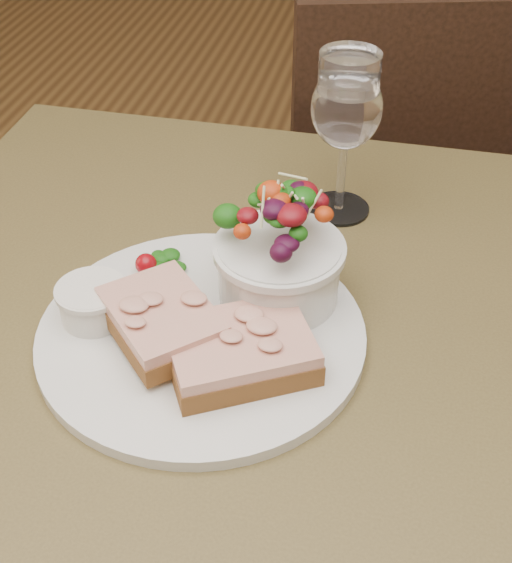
% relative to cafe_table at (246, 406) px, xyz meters
% --- Properties ---
extents(cafe_table, '(0.80, 0.80, 0.75)m').
position_rel_cafe_table_xyz_m(cafe_table, '(0.00, 0.00, 0.00)').
color(cafe_table, '#483B1E').
rests_on(cafe_table, ground).
extents(chair_far, '(0.52, 0.52, 0.90)m').
position_rel_cafe_table_xyz_m(chair_far, '(0.12, 0.69, -0.36)').
color(chair_far, black).
rests_on(chair_far, ground).
extents(dinner_plate, '(0.31, 0.31, 0.01)m').
position_rel_cafe_table_xyz_m(dinner_plate, '(-0.04, -0.02, 0.11)').
color(dinner_plate, silver).
rests_on(dinner_plate, cafe_table).
extents(sandwich_front, '(0.15, 0.14, 0.03)m').
position_rel_cafe_table_xyz_m(sandwich_front, '(0.01, -0.05, 0.13)').
color(sandwich_front, '#4A2913').
rests_on(sandwich_front, dinner_plate).
extents(sandwich_back, '(0.14, 0.14, 0.03)m').
position_rel_cafe_table_xyz_m(sandwich_back, '(-0.07, -0.04, 0.14)').
color(sandwich_back, '#4A2913').
rests_on(sandwich_back, dinner_plate).
extents(ramekin, '(0.06, 0.06, 0.04)m').
position_rel_cafe_table_xyz_m(ramekin, '(-0.14, -0.02, 0.13)').
color(ramekin, silver).
rests_on(ramekin, dinner_plate).
extents(salad_bowl, '(0.12, 0.12, 0.13)m').
position_rel_cafe_table_xyz_m(salad_bowl, '(0.02, 0.05, 0.17)').
color(salad_bowl, silver).
rests_on(salad_bowl, dinner_plate).
extents(garnish, '(0.05, 0.04, 0.02)m').
position_rel_cafe_table_xyz_m(garnish, '(-0.10, 0.06, 0.12)').
color(garnish, '#133D0B').
rests_on(garnish, dinner_plate).
extents(wine_glass, '(0.08, 0.08, 0.18)m').
position_rel_cafe_table_xyz_m(wine_glass, '(0.06, 0.23, 0.22)').
color(wine_glass, white).
rests_on(wine_glass, cafe_table).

